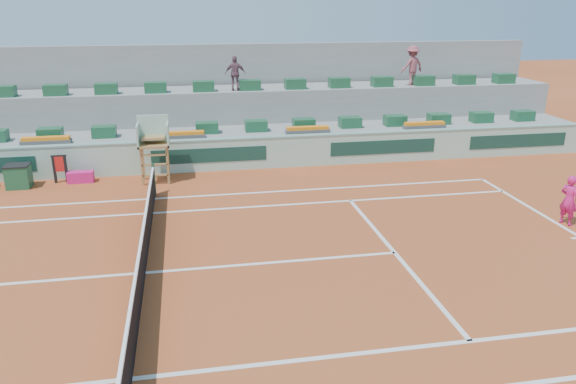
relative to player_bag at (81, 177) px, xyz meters
name	(u,v)px	position (x,y,z in m)	size (l,w,h in m)	color
ground	(145,273)	(2.71, -7.83, -0.20)	(90.00, 90.00, 0.00)	#9A411D
seating_tier_lower	(159,144)	(2.71, 2.87, 0.40)	(36.00, 4.00, 1.20)	gray
seating_tier_upper	(159,120)	(2.71, 4.47, 1.10)	(36.00, 2.40, 2.60)	gray
stadium_back_wall	(158,94)	(2.71, 6.07, 2.00)	(36.00, 0.40, 4.40)	gray
player_bag	(81,177)	(0.00, 0.00, 0.00)	(0.91, 0.40, 0.40)	#D71C73
spectator_mid	(235,73)	(6.08, 3.75, 3.13)	(0.86, 0.36, 1.47)	#744D5A
spectator_right	(412,65)	(14.18, 4.05, 3.28)	(1.14, 0.66, 1.77)	#964B52
court_lines	(145,273)	(2.71, -7.83, -0.20)	(23.89, 11.09, 0.01)	white
tennis_net	(143,253)	(2.71, -7.83, 0.32)	(0.10, 11.97, 1.10)	black
advertising_hoarding	(157,157)	(2.73, 0.67, 0.43)	(36.00, 0.34, 1.26)	#A0C9B4
umpire_chair	(154,140)	(2.71, -0.33, 1.34)	(1.10, 0.90, 2.40)	olive
seat_row_lower	(156,130)	(2.71, 1.97, 1.22)	(32.90, 0.60, 0.44)	#1B5231
seat_row_upper	(156,87)	(2.71, 3.87, 2.62)	(32.90, 0.60, 0.44)	#1B5231
flower_planters	(115,138)	(1.21, 1.17, 1.13)	(26.80, 0.36, 0.28)	#515151
drink_cooler_a	(18,176)	(-2.04, -0.26, 0.22)	(0.83, 0.72, 0.84)	#1A4F2F
towel_rack	(60,167)	(-0.69, 0.09, 0.40)	(0.53, 0.09, 1.03)	black
tennis_player	(569,200)	(14.81, -6.83, 0.57)	(0.55, 0.89, 2.28)	#D71C73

